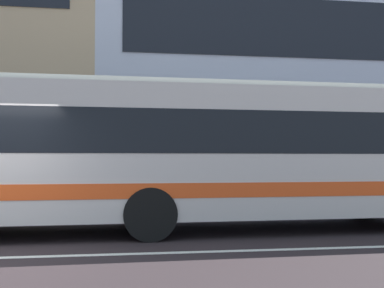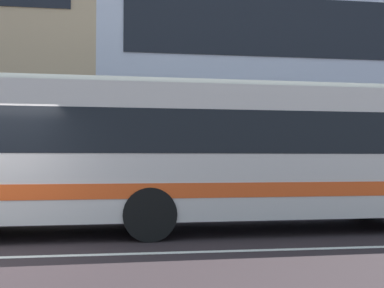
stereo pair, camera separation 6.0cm
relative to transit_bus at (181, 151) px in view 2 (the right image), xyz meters
name	(u,v)px [view 2 (the right image)]	position (x,y,z in m)	size (l,w,h in m)	color
apartment_block_right	(357,75)	(9.52, 10.50, 3.78)	(23.39, 8.27, 10.97)	silver
transit_bus	(181,151)	(0.00, 0.00, 0.00)	(12.02, 2.89, 3.08)	beige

